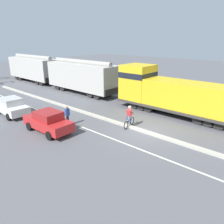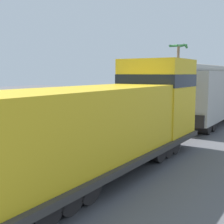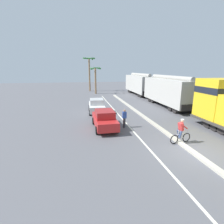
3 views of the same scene
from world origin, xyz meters
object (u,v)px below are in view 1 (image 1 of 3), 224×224
object	(u,v)px
cyclist	(129,117)
locomotive	(169,94)
parked_car_white	(11,106)
hopper_car_middle	(33,68)
parked_car_red	(48,121)
hopper_car_lead	(82,77)
pedestrian_by_cars	(67,115)

from	to	relation	value
cyclist	locomotive	bearing A→B (deg)	-7.15
cyclist	parked_car_white	bearing A→B (deg)	115.94
hopper_car_middle	parked_car_red	xyz separation A→B (m)	(-9.92, -19.09, -1.26)
hopper_car_lead	parked_car_red	world-z (taller)	hopper_car_lead
locomotive	parked_car_white	size ratio (longest dim) A/B	2.72
hopper_car_lead	hopper_car_middle	size ratio (longest dim) A/B	1.00
locomotive	parked_car_red	world-z (taller)	locomotive
parked_car_white	cyclist	world-z (taller)	cyclist
locomotive	pedestrian_by_cars	distance (m)	9.43
parked_car_white	pedestrian_by_cars	xyz separation A→B (m)	(1.80, -5.90, 0.03)
parked_car_red	cyclist	bearing A→B (deg)	-40.46
parked_car_red	pedestrian_by_cars	bearing A→B (deg)	-2.96
parked_car_white	hopper_car_middle	bearing A→B (deg)	53.04
parked_car_white	pedestrian_by_cars	world-z (taller)	same
hopper_car_middle	cyclist	xyz separation A→B (m)	(-5.21, -23.10, -1.26)
hopper_car_middle	parked_car_white	xyz separation A→B (m)	(-9.99, -13.28, -1.26)
locomotive	pedestrian_by_cars	size ratio (longest dim) A/B	7.17
locomotive	parked_car_red	bearing A→B (deg)	154.80
hopper_car_middle	parked_car_red	size ratio (longest dim) A/B	2.51
locomotive	hopper_car_middle	distance (m)	23.76
pedestrian_by_cars	parked_car_red	bearing A→B (deg)	177.04
hopper_car_middle	hopper_car_lead	bearing A→B (deg)	-90.00
locomotive	cyclist	distance (m)	5.34
parked_car_red	parked_car_white	bearing A→B (deg)	90.72
locomotive	hopper_car_lead	xyz separation A→B (m)	(0.00, 12.16, 0.28)
parked_car_red	locomotive	bearing A→B (deg)	-25.20
parked_car_white	cyclist	size ratio (longest dim) A/B	2.49
locomotive	parked_car_white	world-z (taller)	locomotive
pedestrian_by_cars	hopper_car_lead	bearing A→B (deg)	42.79
hopper_car_lead	pedestrian_by_cars	world-z (taller)	hopper_car_lead
hopper_car_middle	pedestrian_by_cars	bearing A→B (deg)	-113.12
cyclist	pedestrian_by_cars	world-z (taller)	cyclist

